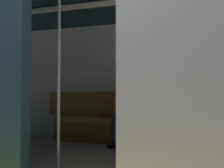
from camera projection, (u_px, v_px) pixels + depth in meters
The scene contains 6 objects.
train_car at pixel (108, 46), 3.77m from camera, with size 6.40×2.81×2.29m.
bench_seat at pixel (132, 124), 4.72m from camera, with size 2.82×0.44×0.45m.
person_seated at pixel (128, 105), 4.70m from camera, with size 0.55×0.71×1.17m.
handbag at pixel (155, 113), 4.64m from camera, with size 0.26×0.15×0.17m.
book at pixel (108, 116), 4.95m from camera, with size 0.15×0.22×0.03m, color #B22D2D.
grab_pole_door at pixel (59, 76), 3.21m from camera, with size 0.04×0.04×2.15m, color silver.
Camera 1 is at (-1.19, 2.31, 0.87)m, focal length 44.26 mm.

